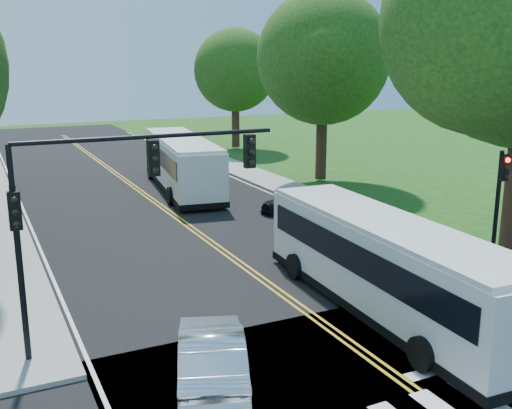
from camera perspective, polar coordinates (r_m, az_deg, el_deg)
road at (r=29.37m, az=-6.90°, el=-1.73°), size 14.00×96.00×0.01m
center_line at (r=33.07m, az=-9.16°, el=-0.06°), size 0.36×70.00×0.01m
edge_line_w at (r=31.89m, az=-20.93°, el=-1.30°), size 0.12×70.00×0.01m
edge_line_e at (r=35.53m, az=1.39°, el=1.06°), size 0.12×70.00×0.01m
stop_bar at (r=18.04m, az=22.53°, el=-12.76°), size 6.60×0.40×0.01m
sidewalk_ne at (r=38.80m, az=1.35°, el=2.22°), size 2.60×40.00×0.15m
tree_east_mid at (r=38.75m, az=6.45°, el=13.71°), size 8.40×8.40×11.93m
tree_east_far at (r=53.40m, az=-2.00°, el=12.65°), size 7.20×7.20×10.34m
signal_nw at (r=15.97m, az=-13.69°, el=1.16°), size 7.15×0.46×5.66m
signal_ne at (r=23.53m, az=22.17°, el=0.93°), size 0.30×0.46×4.40m
bus_lead at (r=18.99m, az=12.25°, el=-5.58°), size 3.19×11.57×2.96m
bus_follow at (r=36.61m, az=-7.10°, el=4.01°), size 4.34×12.54×3.18m
hatchback at (r=14.98m, az=-4.26°, el=-14.14°), size 2.96×4.72×1.47m
suv at (r=26.83m, az=8.65°, el=-1.86°), size 2.15×4.55×1.26m
dark_sedan at (r=29.94m, az=3.91°, el=-0.18°), size 3.02×4.43×1.19m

